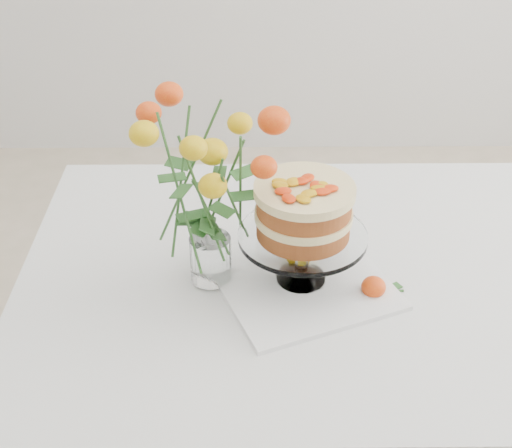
{
  "coord_description": "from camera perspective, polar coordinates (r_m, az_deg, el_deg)",
  "views": [
    {
      "loc": [
        -0.22,
        -1.19,
        1.67
      ],
      "look_at": [
        -0.21,
        -0.04,
        0.9
      ],
      "focal_mm": 50.0,
      "sensor_mm": 36.0,
      "label": 1
    }
  ],
  "objects": [
    {
      "name": "loose_rose_far",
      "position": [
        1.45,
        9.4,
        -4.99
      ],
      "size": [
        0.09,
        0.05,
        0.04
      ],
      "rotation": [
        0.0,
        0.0,
        0.14
      ],
      "color": "red",
      "rests_on": "table"
    },
    {
      "name": "stray_petal_a",
      "position": [
        1.43,
        3.82,
        -6.04
      ],
      "size": [
        0.03,
        0.02,
        0.0
      ],
      "primitive_type": "ellipsoid",
      "color": "#DB9E0D",
      "rests_on": "table"
    },
    {
      "name": "napkin",
      "position": [
        1.47,
        3.59,
        -4.52
      ],
      "size": [
        0.43,
        0.43,
        0.01
      ],
      "primitive_type": "cube",
      "rotation": [
        0.0,
        0.0,
        0.39
      ],
      "color": "white",
      "rests_on": "table"
    },
    {
      "name": "cake_stand",
      "position": [
        1.38,
        3.82,
        0.68
      ],
      "size": [
        0.26,
        0.26,
        0.23
      ],
      "rotation": [
        0.0,
        0.0,
        0.06
      ],
      "color": "white",
      "rests_on": "napkin"
    },
    {
      "name": "table",
      "position": [
        1.57,
        7.86,
        -5.98
      ],
      "size": [
        1.43,
        0.93,
        0.76
      ],
      "color": "tan",
      "rests_on": "ground"
    },
    {
      "name": "rose_vase",
      "position": [
        1.34,
        -3.94,
        3.8
      ],
      "size": [
        0.31,
        0.31,
        0.42
      ],
      "rotation": [
        0.0,
        0.0,
        0.16
      ],
      "color": "white",
      "rests_on": "table"
    },
    {
      "name": "stray_petal_b",
      "position": [
        1.41,
        8.01,
        -7.02
      ],
      "size": [
        0.03,
        0.02,
        0.0
      ],
      "primitive_type": "ellipsoid",
      "color": "#DB9E0D",
      "rests_on": "table"
    },
    {
      "name": "loose_rose_near",
      "position": [
        1.5,
        3.43,
        -2.69
      ],
      "size": [
        0.1,
        0.06,
        0.05
      ],
      "rotation": [
        0.0,
        0.0,
        -0.28
      ],
      "color": "yellow",
      "rests_on": "table"
    }
  ]
}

